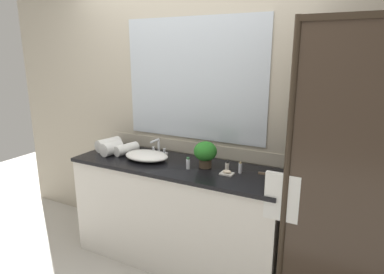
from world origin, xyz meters
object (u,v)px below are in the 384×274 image
at_px(amenity_bottle_body_wash, 188,163).
at_px(rolled_towel_middle, 112,148).
at_px(sink_basin, 147,156).
at_px(rolled_towel_far_edge, 127,149).
at_px(amenity_bottle_shampoo, 240,168).
at_px(amenity_bottle_conditioner, 227,166).
at_px(potted_plant, 205,153).
at_px(rolled_towel_near_edge, 109,144).
at_px(faucet, 158,149).
at_px(soap_dish, 227,173).

distance_m(amenity_bottle_body_wash, rolled_towel_middle, 0.79).
height_order(sink_basin, rolled_towel_far_edge, rolled_towel_far_edge).
bearing_deg(rolled_towel_middle, amenity_bottle_shampoo, 4.13).
bearing_deg(amenity_bottle_conditioner, potted_plant, -175.20).
height_order(sink_basin, rolled_towel_near_edge, rolled_towel_near_edge).
bearing_deg(amenity_bottle_shampoo, potted_plant, -179.77).
xyz_separation_m(potted_plant, amenity_bottle_shampoo, (0.30, 0.00, -0.08)).
bearing_deg(sink_basin, faucet, 90.00).
distance_m(soap_dish, amenity_bottle_conditioner, 0.10).
xyz_separation_m(amenity_bottle_body_wash, amenity_bottle_conditioner, (0.29, 0.12, -0.01)).
relative_size(amenity_bottle_conditioner, rolled_towel_near_edge, 0.33).
bearing_deg(amenity_bottle_body_wash, rolled_towel_far_edge, 172.52).
distance_m(potted_plant, rolled_towel_middle, 0.90).
xyz_separation_m(sink_basin, rolled_towel_far_edge, (-0.26, 0.05, 0.01)).
bearing_deg(rolled_towel_near_edge, rolled_towel_middle, -37.72).
xyz_separation_m(sink_basin, amenity_bottle_body_wash, (0.43, -0.04, 0.01)).
distance_m(sink_basin, amenity_bottle_shampoo, 0.83).
xyz_separation_m(amenity_bottle_body_wash, rolled_towel_near_edge, (-0.90, 0.10, 0.01)).
height_order(faucet, amenity_bottle_body_wash, faucet).
height_order(rolled_towel_middle, rolled_towel_far_edge, rolled_towel_middle).
bearing_deg(amenity_bottle_body_wash, sink_basin, 174.74).
xyz_separation_m(faucet, rolled_towel_middle, (-0.37, -0.21, 0.01)).
xyz_separation_m(amenity_bottle_conditioner, rolled_towel_middle, (-1.08, -0.10, 0.02)).
distance_m(potted_plant, amenity_bottle_body_wash, 0.16).
xyz_separation_m(soap_dish, rolled_towel_far_edge, (-1.00, 0.06, 0.03)).
distance_m(amenity_bottle_shampoo, amenity_bottle_conditioner, 0.11).
bearing_deg(faucet, potted_plant, -12.83).
relative_size(faucet, rolled_towel_middle, 0.89).
distance_m(amenity_bottle_conditioner, rolled_towel_near_edge, 1.19).
relative_size(amenity_bottle_body_wash, rolled_towel_middle, 0.50).
bearing_deg(faucet, amenity_bottle_conditioner, -8.42).
height_order(amenity_bottle_shampoo, rolled_towel_far_edge, rolled_towel_far_edge).
bearing_deg(amenity_bottle_conditioner, sink_basin, -173.90).
xyz_separation_m(amenity_bottle_body_wash, rolled_towel_far_edge, (-0.68, 0.09, 0.00)).
bearing_deg(amenity_bottle_shampoo, faucet, 171.76).
height_order(soap_dish, rolled_towel_middle, rolled_towel_middle).
relative_size(amenity_bottle_shampoo, amenity_bottle_conditioner, 1.18).
xyz_separation_m(sink_basin, faucet, (0.00, 0.18, 0.01)).
bearing_deg(sink_basin, amenity_bottle_shampoo, 4.30).
bearing_deg(rolled_towel_far_edge, rolled_towel_middle, -145.89).
xyz_separation_m(faucet, amenity_bottle_conditioner, (0.71, -0.11, -0.01)).
height_order(amenity_bottle_body_wash, rolled_towel_middle, rolled_towel_middle).
relative_size(soap_dish, amenity_bottle_shampoo, 1.12).
bearing_deg(rolled_towel_near_edge, soap_dish, -3.47).
xyz_separation_m(potted_plant, amenity_bottle_conditioner, (0.18, 0.02, -0.09)).
relative_size(sink_basin, soap_dish, 3.97).
relative_size(potted_plant, soap_dish, 2.13).
relative_size(amenity_bottle_shampoo, rolled_towel_far_edge, 0.39).
distance_m(amenity_bottle_shampoo, rolled_towel_middle, 1.20).
bearing_deg(faucet, rolled_towel_far_edge, -152.93).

